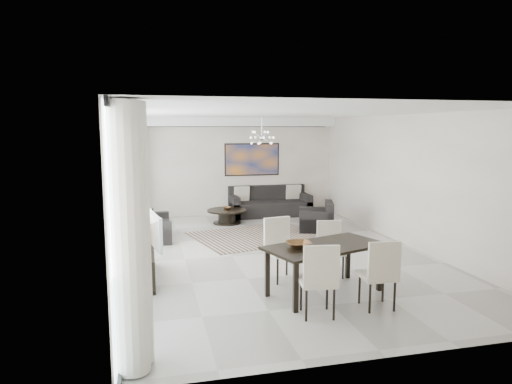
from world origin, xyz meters
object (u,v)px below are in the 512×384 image
object	(u,v)px
dining_table	(325,250)
television	(149,231)
sofa_main	(270,206)
tv_console	(140,264)
coffee_table	(227,216)

from	to	relation	value
dining_table	television	bearing A→B (deg)	151.71
sofa_main	dining_table	distance (m)	6.56
dining_table	sofa_main	bearing A→B (deg)	82.38
tv_console	dining_table	xyz separation A→B (m)	(2.84, -1.38, 0.43)
coffee_table	television	world-z (taller)	television
coffee_table	sofa_main	distance (m)	1.69
sofa_main	tv_console	bearing A→B (deg)	-125.94
coffee_table	tv_console	xyz separation A→B (m)	(-2.26, -4.24, 0.05)
tv_console	dining_table	world-z (taller)	dining_table
sofa_main	coffee_table	bearing A→B (deg)	-149.16
television	tv_console	bearing A→B (deg)	101.85
coffee_table	tv_console	world-z (taller)	tv_console
sofa_main	television	size ratio (longest dim) A/B	2.26
coffee_table	tv_console	bearing A→B (deg)	-117.99
tv_console	sofa_main	bearing A→B (deg)	54.06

